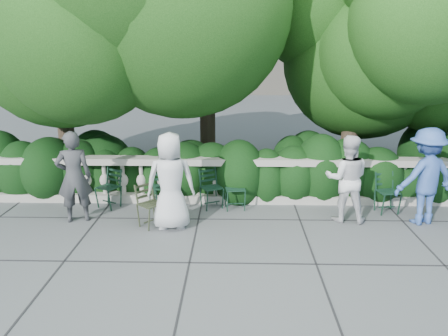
{
  "coord_description": "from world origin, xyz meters",
  "views": [
    {
      "loc": [
        0.21,
        -7.21,
        3.32
      ],
      "look_at": [
        0.0,
        1.0,
        1.0
      ],
      "focal_mm": 35.0,
      "sensor_mm": 36.0,
      "label": 1
    }
  ],
  "objects_px": {
    "chair_d": "(215,210)",
    "chair_weathered": "(157,228)",
    "chair_e": "(236,211)",
    "person_older_blue": "(425,176)",
    "chair_b": "(159,210)",
    "person_woman_grey": "(74,177)",
    "chair_c": "(105,209)",
    "chair_a": "(165,209)",
    "person_businessman": "(171,181)",
    "chair_f": "(389,215)",
    "person_casual_man": "(347,179)"
  },
  "relations": [
    {
      "from": "chair_d",
      "to": "chair_weathered",
      "type": "bearing_deg",
      "value": -164.19
    },
    {
      "from": "chair_e",
      "to": "person_older_blue",
      "type": "distance_m",
      "value": 3.72
    },
    {
      "from": "chair_b",
      "to": "person_woman_grey",
      "type": "height_order",
      "value": "person_woman_grey"
    },
    {
      "from": "chair_c",
      "to": "chair_d",
      "type": "xyz_separation_m",
      "value": [
        2.31,
        0.02,
        0.0
      ]
    },
    {
      "from": "chair_a",
      "to": "person_businessman",
      "type": "relative_size",
      "value": 0.46
    },
    {
      "from": "person_businessman",
      "to": "person_older_blue",
      "type": "bearing_deg",
      "value": 178.15
    },
    {
      "from": "chair_c",
      "to": "person_woman_grey",
      "type": "relative_size",
      "value": 0.47
    },
    {
      "from": "chair_f",
      "to": "person_casual_man",
      "type": "relative_size",
      "value": 0.49
    },
    {
      "from": "person_casual_man",
      "to": "person_older_blue",
      "type": "relative_size",
      "value": 0.91
    },
    {
      "from": "chair_c",
      "to": "chair_e",
      "type": "xyz_separation_m",
      "value": [
        2.75,
        -0.06,
        0.0
      ]
    },
    {
      "from": "chair_d",
      "to": "person_older_blue",
      "type": "xyz_separation_m",
      "value": [
        4.02,
        -0.56,
        0.93
      ]
    },
    {
      "from": "chair_c",
      "to": "chair_weathered",
      "type": "height_order",
      "value": "same"
    },
    {
      "from": "chair_a",
      "to": "chair_b",
      "type": "height_order",
      "value": "same"
    },
    {
      "from": "chair_b",
      "to": "person_woman_grey",
      "type": "distance_m",
      "value": 1.85
    },
    {
      "from": "chair_e",
      "to": "chair_weathered",
      "type": "relative_size",
      "value": 1.0
    },
    {
      "from": "person_businessman",
      "to": "chair_a",
      "type": "bearing_deg",
      "value": -79.39
    },
    {
      "from": "chair_b",
      "to": "chair_weathered",
      "type": "bearing_deg",
      "value": -79.11
    },
    {
      "from": "chair_a",
      "to": "chair_f",
      "type": "height_order",
      "value": "same"
    },
    {
      "from": "chair_f",
      "to": "person_older_blue",
      "type": "distance_m",
      "value": 1.1
    },
    {
      "from": "chair_c",
      "to": "chair_d",
      "type": "distance_m",
      "value": 2.31
    },
    {
      "from": "chair_e",
      "to": "person_businessman",
      "type": "distance_m",
      "value": 1.73
    },
    {
      "from": "chair_b",
      "to": "chair_weathered",
      "type": "height_order",
      "value": "same"
    },
    {
      "from": "chair_weathered",
      "to": "person_woman_grey",
      "type": "xyz_separation_m",
      "value": [
        -1.61,
        0.34,
        0.89
      ]
    },
    {
      "from": "chair_f",
      "to": "chair_d",
      "type": "bearing_deg",
      "value": 166.36
    },
    {
      "from": "chair_a",
      "to": "person_casual_man",
      "type": "distance_m",
      "value": 3.73
    },
    {
      "from": "chair_f",
      "to": "person_woman_grey",
      "type": "distance_m",
      "value": 6.29
    },
    {
      "from": "chair_a",
      "to": "chair_weathered",
      "type": "xyz_separation_m",
      "value": [
        -0.01,
        -0.97,
        0.0
      ]
    },
    {
      "from": "chair_weathered",
      "to": "person_casual_man",
      "type": "relative_size",
      "value": 0.49
    },
    {
      "from": "chair_f",
      "to": "person_businessman",
      "type": "relative_size",
      "value": 0.46
    },
    {
      "from": "chair_a",
      "to": "chair_c",
      "type": "distance_m",
      "value": 1.27
    },
    {
      "from": "person_woman_grey",
      "to": "person_casual_man",
      "type": "distance_m",
      "value": 5.22
    },
    {
      "from": "chair_c",
      "to": "chair_e",
      "type": "bearing_deg",
      "value": 26.87
    },
    {
      "from": "person_woman_grey",
      "to": "chair_f",
      "type": "bearing_deg",
      "value": 165.89
    },
    {
      "from": "chair_d",
      "to": "person_woman_grey",
      "type": "xyz_separation_m",
      "value": [
        -2.65,
        -0.63,
        0.89
      ]
    },
    {
      "from": "chair_d",
      "to": "chair_e",
      "type": "relative_size",
      "value": 1.0
    },
    {
      "from": "chair_a",
      "to": "chair_f",
      "type": "xyz_separation_m",
      "value": [
        4.6,
        -0.19,
        0.0
      ]
    },
    {
      "from": "chair_f",
      "to": "person_woman_grey",
      "type": "bearing_deg",
      "value": 173.51
    },
    {
      "from": "chair_weathered",
      "to": "person_casual_man",
      "type": "height_order",
      "value": "person_casual_man"
    },
    {
      "from": "chair_a",
      "to": "chair_c",
      "type": "height_order",
      "value": "same"
    },
    {
      "from": "chair_d",
      "to": "chair_weathered",
      "type": "relative_size",
      "value": 1.0
    },
    {
      "from": "person_older_blue",
      "to": "chair_a",
      "type": "bearing_deg",
      "value": -23.71
    },
    {
      "from": "chair_b",
      "to": "chair_e",
      "type": "distance_m",
      "value": 1.6
    },
    {
      "from": "chair_a",
      "to": "chair_d",
      "type": "xyz_separation_m",
      "value": [
        1.03,
        0.0,
        0.0
      ]
    },
    {
      "from": "person_businessman",
      "to": "person_casual_man",
      "type": "distance_m",
      "value": 3.36
    },
    {
      "from": "chair_a",
      "to": "chair_e",
      "type": "height_order",
      "value": "same"
    },
    {
      "from": "chair_a",
      "to": "chair_f",
      "type": "relative_size",
      "value": 1.0
    },
    {
      "from": "chair_b",
      "to": "person_casual_man",
      "type": "height_order",
      "value": "person_casual_man"
    },
    {
      "from": "chair_e",
      "to": "person_businessman",
      "type": "bearing_deg",
      "value": -152.88
    },
    {
      "from": "chair_a",
      "to": "chair_e",
      "type": "relative_size",
      "value": 1.0
    },
    {
      "from": "chair_b",
      "to": "person_casual_man",
      "type": "xyz_separation_m",
      "value": [
        3.72,
        -0.46,
        0.85
      ]
    }
  ]
}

